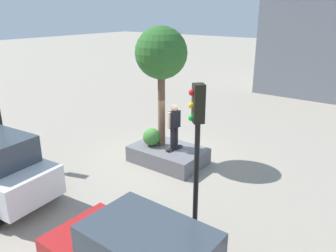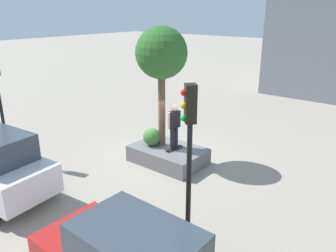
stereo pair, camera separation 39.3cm
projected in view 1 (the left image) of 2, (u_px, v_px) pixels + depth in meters
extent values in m
plane|color=#9E9384|center=(164.00, 158.00, 13.82)|extent=(120.00, 120.00, 0.00)
cube|color=slate|center=(168.00, 155.00, 13.36)|extent=(2.85, 1.87, 0.64)
cylinder|color=brown|center=(162.00, 108.00, 13.00)|extent=(0.28, 0.28, 3.11)
sphere|color=#2D6628|center=(161.00, 53.00, 12.32)|extent=(1.94, 1.94, 1.94)
sphere|color=#3D7A33|center=(152.00, 137.00, 13.37)|extent=(0.71, 0.71, 0.71)
cube|color=black|center=(174.00, 148.00, 13.05)|extent=(0.36, 0.83, 0.02)
sphere|color=beige|center=(171.00, 151.00, 12.85)|extent=(0.06, 0.06, 0.06)
sphere|color=beige|center=(168.00, 150.00, 12.96)|extent=(0.06, 0.06, 0.06)
sphere|color=beige|center=(180.00, 148.00, 13.17)|extent=(0.06, 0.06, 0.06)
sphere|color=beige|center=(177.00, 146.00, 13.29)|extent=(0.06, 0.06, 0.06)
cylinder|color=black|center=(176.00, 137.00, 12.98)|extent=(0.15, 0.15, 0.83)
cylinder|color=black|center=(172.00, 138.00, 12.85)|extent=(0.15, 0.15, 0.83)
cube|color=black|center=(174.00, 119.00, 12.67)|extent=(0.29, 0.50, 0.65)
cylinder|color=#D8AD8C|center=(179.00, 118.00, 12.82)|extent=(0.10, 0.10, 0.62)
cylinder|color=#D8AD8C|center=(169.00, 120.00, 12.51)|extent=(0.10, 0.10, 0.62)
sphere|color=#D8AD8C|center=(174.00, 108.00, 12.52)|extent=(0.27, 0.27, 0.27)
cube|color=#38424C|center=(148.00, 247.00, 6.23)|extent=(2.43, 1.61, 0.78)
cylinder|color=black|center=(124.00, 243.00, 8.23)|extent=(0.73, 0.22, 0.73)
cylinder|color=black|center=(48.00, 185.00, 10.91)|extent=(0.81, 0.31, 0.79)
cylinder|color=black|center=(1.00, 122.00, 12.73)|extent=(0.12, 0.12, 3.48)
cylinder|color=black|center=(196.00, 192.00, 7.88)|extent=(0.12, 0.12, 3.46)
cube|color=black|center=(198.00, 103.00, 7.17)|extent=(0.37, 0.37, 0.85)
sphere|color=red|center=(192.00, 92.00, 7.07)|extent=(0.14, 0.14, 0.14)
sphere|color=gold|center=(192.00, 105.00, 7.16)|extent=(0.14, 0.14, 0.14)
sphere|color=green|center=(191.00, 118.00, 7.25)|extent=(0.14, 0.14, 0.14)
cylinder|color=black|center=(128.00, 240.00, 8.31)|extent=(0.14, 0.14, 0.79)
cylinder|color=black|center=(132.00, 236.00, 8.46)|extent=(0.14, 0.14, 0.79)
cube|color=silver|center=(129.00, 214.00, 8.15)|extent=(0.25, 0.47, 0.62)
cylinder|color=#9E7251|center=(123.00, 218.00, 7.95)|extent=(0.10, 0.10, 0.58)
cylinder|color=#9E7251|center=(134.00, 208.00, 8.34)|extent=(0.10, 0.10, 0.58)
sphere|color=#9E7251|center=(128.00, 198.00, 8.01)|extent=(0.26, 0.26, 0.26)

